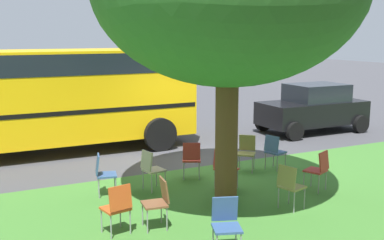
{
  "coord_description": "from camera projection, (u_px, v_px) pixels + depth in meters",
  "views": [
    {
      "loc": [
        5.41,
        10.5,
        3.31
      ],
      "look_at": [
        0.74,
        0.97,
        1.38
      ],
      "focal_mm": 44.13,
      "sensor_mm": 36.0,
      "label": 1
    }
  ],
  "objects": [
    {
      "name": "ground",
      "position": [
        201.0,
        164.0,
        12.21
      ],
      "size": [
        80.0,
        80.0,
        0.0
      ],
      "primitive_type": "plane",
      "color": "#424247"
    },
    {
      "name": "grass_verge",
      "position": [
        275.0,
        203.0,
        9.38
      ],
      "size": [
        48.0,
        6.0,
        0.01
      ],
      "primitive_type": "cube",
      "color": "#3D752D",
      "rests_on": "ground"
    },
    {
      "name": "chair_0",
      "position": [
        274.0,
        149.0,
        11.62
      ],
      "size": [
        0.53,
        0.52,
        0.88
      ],
      "color": "#335184",
      "rests_on": "ground"
    },
    {
      "name": "chair_1",
      "position": [
        158.0,
        199.0,
        8.1
      ],
      "size": [
        0.47,
        0.47,
        0.88
      ],
      "color": "brown",
      "rests_on": "ground"
    },
    {
      "name": "chair_2",
      "position": [
        151.0,
        167.0,
        10.08
      ],
      "size": [
        0.49,
        0.48,
        0.88
      ],
      "color": "#ADA393",
      "rests_on": "ground"
    },
    {
      "name": "chair_3",
      "position": [
        192.0,
        157.0,
        10.89
      ],
      "size": [
        0.55,
        0.56,
        0.88
      ],
      "color": "#B7332D",
      "rests_on": "ground"
    },
    {
      "name": "chair_4",
      "position": [
        224.0,
        166.0,
        10.14
      ],
      "size": [
        0.55,
        0.54,
        0.88
      ],
      "color": "#B7332D",
      "rests_on": "ground"
    },
    {
      "name": "chair_5",
      "position": [
        117.0,
        205.0,
        7.81
      ],
      "size": [
        0.49,
        0.49,
        0.88
      ],
      "color": "#C64C1E",
      "rests_on": "ground"
    },
    {
      "name": "chair_6",
      "position": [
        319.0,
        168.0,
        10.03
      ],
      "size": [
        0.55,
        0.55,
        0.88
      ],
      "color": "#B7332D",
      "rests_on": "ground"
    },
    {
      "name": "chair_7",
      "position": [
        226.0,
        221.0,
        7.14
      ],
      "size": [
        0.53,
        0.53,
        0.88
      ],
      "color": "#335184",
      "rests_on": "ground"
    },
    {
      "name": "chair_9",
      "position": [
        103.0,
        171.0,
        9.76
      ],
      "size": [
        0.5,
        0.5,
        0.88
      ],
      "color": "#335184",
      "rests_on": "ground"
    },
    {
      "name": "chair_10",
      "position": [
        290.0,
        184.0,
        8.95
      ],
      "size": [
        0.52,
        0.52,
        0.88
      ],
      "color": "olive",
      "rests_on": "ground"
    },
    {
      "name": "chair_11",
      "position": [
        247.0,
        150.0,
        11.56
      ],
      "size": [
        0.59,
        0.59,
        0.88
      ],
      "color": "olive",
      "rests_on": "ground"
    },
    {
      "name": "parked_car",
      "position": [
        313.0,
        108.0,
        16.15
      ],
      "size": [
        3.7,
        1.92,
        1.65
      ],
      "color": "black",
      "rests_on": "ground"
    },
    {
      "name": "school_bus",
      "position": [
        4.0,
        93.0,
        12.73
      ],
      "size": [
        10.4,
        2.8,
        2.88
      ],
      "color": "yellow",
      "rests_on": "ground"
    }
  ]
}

